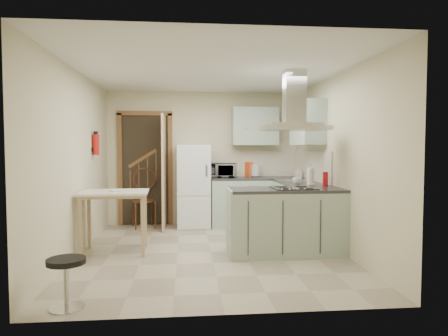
{
  "coord_description": "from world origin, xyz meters",
  "views": [
    {
      "loc": [
        -0.33,
        -5.49,
        1.47
      ],
      "look_at": [
        0.23,
        0.45,
        1.15
      ],
      "focal_mm": 32.0,
      "sensor_mm": 36.0,
      "label": 1
    }
  ],
  "objects": [
    {
      "name": "kettle",
      "position": [
        0.96,
        1.88,
        1.02
      ],
      "size": [
        0.22,
        0.22,
        0.25
      ],
      "primitive_type": "cylinder",
      "rotation": [
        0.0,
        0.0,
        0.4
      ],
      "color": "silver",
      "rests_on": "counter_back"
    },
    {
      "name": "back_wall",
      "position": [
        0.0,
        2.1,
        1.25
      ],
      "size": [
        3.6,
        0.0,
        3.6
      ],
      "primitive_type": "plane",
      "rotation": [
        1.57,
        0.0,
        0.0
      ],
      "color": "beige",
      "rests_on": "floor"
    },
    {
      "name": "right_wall",
      "position": [
        1.8,
        0.0,
        1.25
      ],
      "size": [
        0.0,
        4.2,
        4.2
      ],
      "primitive_type": "plane",
      "rotation": [
        1.57,
        0.0,
        -1.57
      ],
      "color": "beige",
      "rests_on": "floor"
    },
    {
      "name": "peninsula",
      "position": [
        1.02,
        -0.18,
        0.45
      ],
      "size": [
        1.55,
        0.65,
        0.9
      ],
      "primitive_type": "cube",
      "color": "#9EB2A0",
      "rests_on": "floor"
    },
    {
      "name": "extractor_hood",
      "position": [
        1.12,
        -0.18,
        1.72
      ],
      "size": [
        0.9,
        0.55,
        0.1
      ],
      "primitive_type": "cube",
      "color": "silver",
      "rests_on": "ceiling"
    },
    {
      "name": "counter_back",
      "position": [
        0.66,
        1.8,
        0.45
      ],
      "size": [
        1.08,
        0.6,
        0.9
      ],
      "primitive_type": "cube",
      "color": "#9EB2A0",
      "rests_on": "floor"
    },
    {
      "name": "stool",
      "position": [
        -1.42,
        -1.82,
        0.23
      ],
      "size": [
        0.43,
        0.43,
        0.46
      ],
      "primitive_type": "cylinder",
      "rotation": [
        0.0,
        0.0,
        0.27
      ],
      "color": "black",
      "rests_on": "floor"
    },
    {
      "name": "soap_bottle",
      "position": [
        1.68,
        1.52,
        1.01
      ],
      "size": [
        0.1,
        0.1,
        0.21
      ],
      "primitive_type": "imported",
      "rotation": [
        0.0,
        0.0,
        0.01
      ],
      "color": "#B8B9C5",
      "rests_on": "counter_right"
    },
    {
      "name": "microwave",
      "position": [
        0.35,
        1.82,
        1.03
      ],
      "size": [
        0.52,
        0.39,
        0.26
      ],
      "primitive_type": "imported",
      "rotation": [
        0.0,
        0.0,
        -0.14
      ],
      "color": "black",
      "rests_on": "counter_back"
    },
    {
      "name": "hob",
      "position": [
        1.12,
        -0.18,
        0.91
      ],
      "size": [
        0.58,
        0.5,
        0.01
      ],
      "primitive_type": "cube",
      "color": "black",
      "rests_on": "peninsula"
    },
    {
      "name": "left_wall",
      "position": [
        -1.8,
        0.0,
        1.25
      ],
      "size": [
        0.0,
        4.2,
        4.2
      ],
      "primitive_type": "plane",
      "rotation": [
        1.57,
        0.0,
        1.57
      ],
      "color": "beige",
      "rests_on": "floor"
    },
    {
      "name": "doorway",
      "position": [
        -1.1,
        2.07,
        1.05
      ],
      "size": [
        1.1,
        0.12,
        2.1
      ],
      "primitive_type": "cube",
      "color": "brown",
      "rests_on": "floor"
    },
    {
      "name": "book",
      "position": [
        -1.38,
        0.1,
        0.9
      ],
      "size": [
        0.22,
        0.26,
        0.09
      ],
      "primitive_type": "imported",
      "rotation": [
        0.0,
        0.0,
        0.39
      ],
      "color": "#963247",
      "rests_on": "drop_leaf_table"
    },
    {
      "name": "wall_cabinet_back",
      "position": [
        0.95,
        1.93,
        1.85
      ],
      "size": [
        0.85,
        0.35,
        0.7
      ],
      "primitive_type": "cube",
      "color": "#9EB2A0",
      "rests_on": "back_wall"
    },
    {
      "name": "cup",
      "position": [
        1.34,
        0.4,
        0.95
      ],
      "size": [
        0.14,
        0.14,
        0.1
      ],
      "primitive_type": "imported",
      "rotation": [
        0.0,
        0.0,
        0.04
      ],
      "color": "white",
      "rests_on": "counter_right"
    },
    {
      "name": "paper_towel",
      "position": [
        1.5,
        0.25,
        1.03
      ],
      "size": [
        0.1,
        0.1,
        0.26
      ],
      "primitive_type": "cylinder",
      "rotation": [
        0.0,
        0.0,
        0.01
      ],
      "color": "white",
      "rests_on": "counter_right"
    },
    {
      "name": "drop_leaf_table",
      "position": [
        -1.32,
        0.09,
        0.43
      ],
      "size": [
        0.94,
        0.72,
        0.86
      ],
      "primitive_type": "cube",
      "rotation": [
        0.0,
        0.0,
        0.04
      ],
      "color": "tan",
      "rests_on": "floor"
    },
    {
      "name": "floor",
      "position": [
        0.0,
        0.0,
        0.0
      ],
      "size": [
        4.2,
        4.2,
        0.0
      ],
      "primitive_type": "plane",
      "color": "tan",
      "rests_on": "ground"
    },
    {
      "name": "counter_right",
      "position": [
        1.5,
        1.12,
        0.45
      ],
      "size": [
        0.6,
        1.95,
        0.9
      ],
      "primitive_type": "cube",
      "color": "#9EB2A0",
      "rests_on": "floor"
    },
    {
      "name": "wall_cabinet_right",
      "position": [
        1.62,
        0.85,
        1.85
      ],
      "size": [
        0.35,
        0.9,
        0.7
      ],
      "primitive_type": "cube",
      "color": "#9EB2A0",
      "rests_on": "right_wall"
    },
    {
      "name": "sink",
      "position": [
        1.5,
        0.95,
        0.91
      ],
      "size": [
        0.45,
        0.4,
        0.01
      ],
      "primitive_type": "cube",
      "color": "silver",
      "rests_on": "counter_right"
    },
    {
      "name": "fridge",
      "position": [
        -0.2,
        1.8,
        0.75
      ],
      "size": [
        0.6,
        0.6,
        1.5
      ],
      "primitive_type": "cube",
      "color": "white",
      "rests_on": "floor"
    },
    {
      "name": "ceiling",
      "position": [
        0.0,
        0.0,
        2.5
      ],
      "size": [
        4.2,
        4.2,
        0.0
      ],
      "primitive_type": "plane",
      "rotation": [
        3.14,
        0.0,
        0.0
      ],
      "color": "silver",
      "rests_on": "back_wall"
    },
    {
      "name": "bentwood_chair",
      "position": [
        -1.1,
        1.8,
        0.49
      ],
      "size": [
        0.53,
        0.53,
        0.98
      ],
      "primitive_type": "cube",
      "rotation": [
        0.0,
        0.0,
        0.25
      ],
      "color": "#502B1A",
      "rests_on": "floor"
    },
    {
      "name": "splashback",
      "position": [
        0.96,
        2.09,
        1.15
      ],
      "size": [
        1.68,
        0.02,
        0.5
      ],
      "primitive_type": "cube",
      "color": "beige",
      "rests_on": "counter_back"
    },
    {
      "name": "fire_extinguisher",
      "position": [
        -1.74,
        0.9,
        1.5
      ],
      "size": [
        0.1,
        0.1,
        0.32
      ],
      "primitive_type": "cylinder",
      "color": "#B2140F",
      "rests_on": "left_wall"
    },
    {
      "name": "red_bottle",
      "position": [
        1.63,
        -0.02,
        1.01
      ],
      "size": [
        0.09,
        0.09,
        0.21
      ],
      "primitive_type": "cylinder",
      "rotation": [
        0.0,
        0.0,
        0.25
      ],
      "color": "red",
      "rests_on": "peninsula"
    },
    {
      "name": "cereal_box",
      "position": [
        0.85,
        1.99,
        1.04
      ],
      "size": [
        0.14,
        0.2,
        0.28
      ],
      "primitive_type": "cube",
      "rotation": [
        0.0,
        0.0,
        0.36
      ],
      "color": "#EB521B",
      "rests_on": "counter_back"
    }
  ]
}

